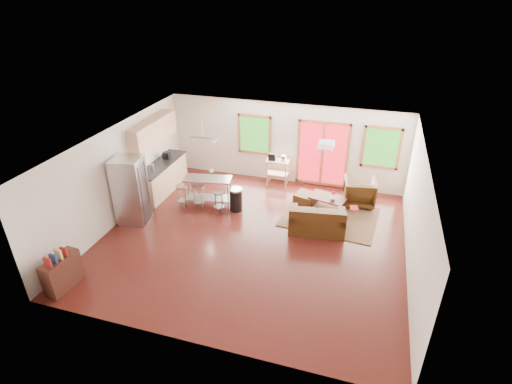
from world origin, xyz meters
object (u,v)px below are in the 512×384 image
(coffee_table, at_px, (328,199))
(loveseat, at_px, (317,221))
(armchair, at_px, (359,191))
(rug, at_px, (330,217))
(island, at_px, (208,187))
(refrigerator, at_px, (131,191))
(kitchen_cart, at_px, (277,164))
(ottoman, at_px, (305,199))

(coffee_table, bearing_deg, loveseat, -95.73)
(armchair, bearing_deg, rug, 47.09)
(armchair, distance_m, island, 4.41)
(refrigerator, xyz_separation_m, kitchen_cart, (3.18, 3.24, -0.20))
(loveseat, bearing_deg, coffee_table, 75.98)
(loveseat, relative_size, island, 1.08)
(island, bearing_deg, kitchen_cart, 48.93)
(ottoman, height_order, refrigerator, refrigerator)
(ottoman, bearing_deg, loveseat, -67.38)
(loveseat, relative_size, ottoman, 2.86)
(coffee_table, relative_size, kitchen_cart, 1.04)
(coffee_table, bearing_deg, refrigerator, -156.80)
(loveseat, bearing_deg, island, 162.91)
(armchair, height_order, refrigerator, refrigerator)
(coffee_table, distance_m, armchair, 1.01)
(kitchen_cart, bearing_deg, armchair, -11.49)
(coffee_table, height_order, armchair, armchair)
(loveseat, relative_size, refrigerator, 0.83)
(coffee_table, distance_m, island, 3.47)
(rug, bearing_deg, island, -175.37)
(loveseat, distance_m, refrigerator, 4.97)
(armchair, xyz_separation_m, refrigerator, (-5.80, -2.71, 0.49))
(loveseat, bearing_deg, kitchen_cart, 117.25)
(loveseat, xyz_separation_m, armchair, (0.95, 1.80, 0.14))
(rug, bearing_deg, coffee_table, 106.73)
(ottoman, bearing_deg, kitchen_cart, 137.59)
(ottoman, relative_size, refrigerator, 0.29)
(coffee_table, bearing_deg, ottoman, 173.04)
(rug, relative_size, loveseat, 1.63)
(rug, bearing_deg, kitchen_cart, 141.22)
(armchair, relative_size, kitchen_cart, 0.83)
(rug, height_order, island, island)
(island, bearing_deg, coffee_table, 12.06)
(island, xyz_separation_m, kitchen_cart, (1.59, 1.83, 0.14))
(ottoman, relative_size, island, 0.38)
(rug, xyz_separation_m, coffee_table, (-0.13, 0.44, 0.33))
(loveseat, height_order, armchair, armchair)
(island, relative_size, kitchen_cart, 1.34)
(coffee_table, height_order, refrigerator, refrigerator)
(ottoman, bearing_deg, armchair, 18.23)
(coffee_table, distance_m, refrigerator, 5.44)
(coffee_table, height_order, ottoman, coffee_table)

